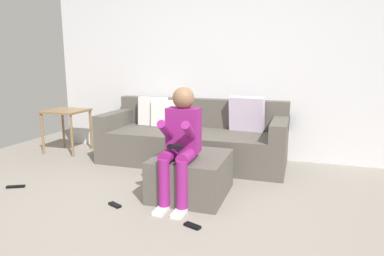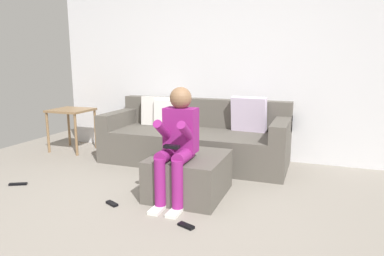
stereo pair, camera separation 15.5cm
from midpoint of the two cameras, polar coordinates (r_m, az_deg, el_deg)
ground_plane at (r=2.89m, az=-8.36°, el=-16.08°), size 6.47×6.47×0.00m
wall_back at (r=4.78m, az=3.81°, el=11.09°), size 4.98×0.10×2.63m
couch_sectional at (r=4.53m, az=-0.73°, el=-1.83°), size 2.37×0.93×0.87m
ottoman at (r=3.43m, az=-1.42°, el=-7.82°), size 0.69×0.77×0.40m
person_seated at (r=3.16m, az=-3.36°, el=-1.95°), size 0.31×0.57×1.08m
side_table at (r=5.32m, az=-20.90°, el=1.79°), size 0.55×0.51×0.62m
remote_near_ottoman at (r=2.87m, az=-1.55°, el=-15.91°), size 0.15×0.10×0.02m
remote_by_storage_bin at (r=3.33m, az=-14.00°, el=-12.27°), size 0.15×0.10×0.02m
remote_under_side_table at (r=4.15m, az=-28.15°, el=-8.56°), size 0.18×0.12×0.02m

